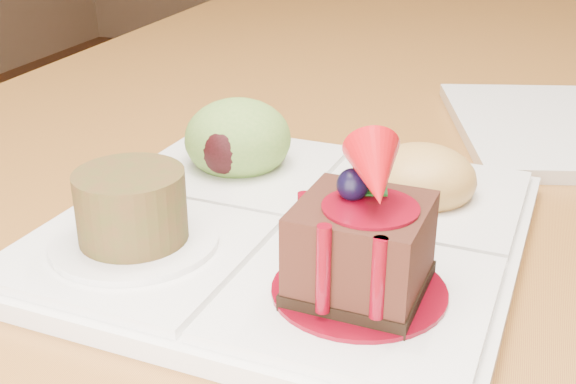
% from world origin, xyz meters
% --- Properties ---
extents(dining_table, '(1.00, 1.80, 0.75)m').
position_xyz_m(dining_table, '(0.00, 0.00, 0.68)').
color(dining_table, olive).
rests_on(dining_table, ground).
extents(sampler_plate, '(0.31, 0.31, 0.11)m').
position_xyz_m(sampler_plate, '(-0.08, -0.58, 0.77)').
color(sampler_plate, silver).
rests_on(sampler_plate, dining_table).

